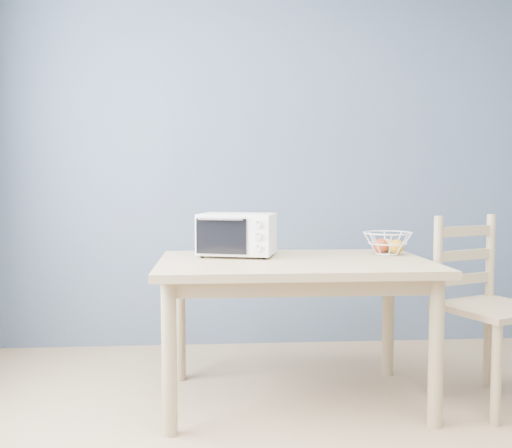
{
  "coord_description": "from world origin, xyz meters",
  "views": [
    {
      "loc": [
        -0.51,
        -1.77,
        1.14
      ],
      "look_at": [
        -0.29,
        1.27,
        0.93
      ],
      "focal_mm": 40.0,
      "sensor_mm": 36.0,
      "label": 1
    }
  ],
  "objects": [
    {
      "name": "room",
      "position": [
        0.0,
        0.0,
        1.3
      ],
      "size": [
        4.01,
        4.51,
        2.61
      ],
      "color": "tan",
      "rests_on": "ground"
    },
    {
      "name": "dining_table",
      "position": [
        -0.1,
        1.15,
        0.65
      ],
      "size": [
        1.4,
        0.9,
        0.75
      ],
      "color": "tan",
      "rests_on": "ground"
    },
    {
      "name": "toaster_oven",
      "position": [
        -0.4,
        1.32,
        0.87
      ],
      "size": [
        0.45,
        0.37,
        0.23
      ],
      "rotation": [
        0.0,
        0.0,
        -0.27
      ],
      "color": "white",
      "rests_on": "dining_table"
    },
    {
      "name": "fruit_basket",
      "position": [
        0.45,
        1.34,
        0.81
      ],
      "size": [
        0.31,
        0.31,
        0.12
      ],
      "rotation": [
        0.0,
        0.0,
        -0.15
      ],
      "color": "silver",
      "rests_on": "dining_table"
    },
    {
      "name": "dining_chair",
      "position": [
        0.9,
        1.07,
        0.48
      ],
      "size": [
        0.6,
        0.6,
        0.98
      ],
      "rotation": [
        0.0,
        0.0,
        0.39
      ],
      "color": "tan",
      "rests_on": "ground"
    }
  ]
}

